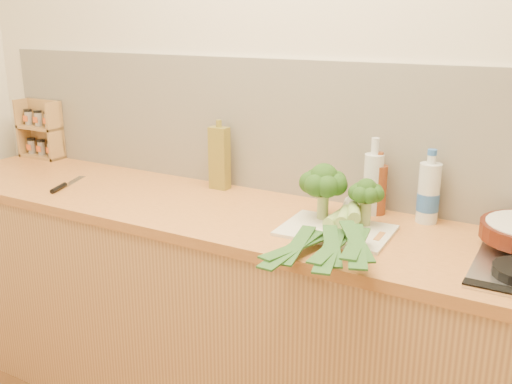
# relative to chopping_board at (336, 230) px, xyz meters

# --- Properties ---
(room_shell) EXTENTS (3.50, 3.50, 3.50)m
(room_shell) POSITION_rel_chopping_board_xyz_m (-0.28, 0.32, 0.26)
(room_shell) COLOR beige
(room_shell) RESTS_ON ground
(counter) EXTENTS (3.20, 0.62, 0.90)m
(counter) POSITION_rel_chopping_board_xyz_m (-0.28, 0.03, -0.46)
(counter) COLOR tan
(counter) RESTS_ON ground
(chopping_board) EXTENTS (0.37, 0.28, 0.01)m
(chopping_board) POSITION_rel_chopping_board_xyz_m (0.00, 0.00, 0.00)
(chopping_board) COLOR beige
(chopping_board) RESTS_ON counter
(broccoli_left) EXTENTS (0.17, 0.17, 0.20)m
(broccoli_left) POSITION_rel_chopping_board_xyz_m (-0.08, 0.08, 0.14)
(broccoli_left) COLOR #91A661
(broccoli_left) RESTS_ON chopping_board
(broccoli_right) EXTENTS (0.12, 0.12, 0.16)m
(broccoli_right) POSITION_rel_chopping_board_xyz_m (0.07, 0.09, 0.12)
(broccoli_right) COLOR #91A661
(broccoli_right) RESTS_ON chopping_board
(leek_front) EXTENTS (0.11, 0.71, 0.04)m
(leek_front) POSITION_rel_chopping_board_xyz_m (-0.02, -0.01, 0.03)
(leek_front) COLOR white
(leek_front) RESTS_ON chopping_board
(leek_mid) EXTENTS (0.21, 0.64, 0.04)m
(leek_mid) POSITION_rel_chopping_board_xyz_m (0.04, -0.05, 0.05)
(leek_mid) COLOR white
(leek_mid) RESTS_ON chopping_board
(leek_back) EXTENTS (0.27, 0.59, 0.04)m
(leek_back) POSITION_rel_chopping_board_xyz_m (0.08, -0.05, 0.06)
(leek_back) COLOR white
(leek_back) RESTS_ON chopping_board
(chefs_knife) EXTENTS (0.12, 0.27, 0.02)m
(chefs_knife) POSITION_rel_chopping_board_xyz_m (-1.21, -0.09, 0.00)
(chefs_knife) COLOR silver
(chefs_knife) RESTS_ON counter
(spice_rack) EXTENTS (0.25, 0.10, 0.29)m
(spice_rack) POSITION_rel_chopping_board_xyz_m (-1.73, 0.27, 0.12)
(spice_rack) COLOR tan
(spice_rack) RESTS_ON counter
(oil_tin) EXTENTS (0.08, 0.05, 0.29)m
(oil_tin) POSITION_rel_chopping_board_xyz_m (-0.62, 0.24, 0.13)
(oil_tin) COLOR olive
(oil_tin) RESTS_ON counter
(glass_bottle) EXTENTS (0.07, 0.07, 0.28)m
(glass_bottle) POSITION_rel_chopping_board_xyz_m (0.04, 0.24, 0.11)
(glass_bottle) COLOR silver
(glass_bottle) RESTS_ON counter
(amber_bottle) EXTENTS (0.06, 0.06, 0.23)m
(amber_bottle) POSITION_rel_chopping_board_xyz_m (0.06, 0.25, 0.09)
(amber_bottle) COLOR brown
(amber_bottle) RESTS_ON counter
(water_bottle) EXTENTS (0.08, 0.08, 0.24)m
(water_bottle) POSITION_rel_chopping_board_xyz_m (0.24, 0.25, 0.10)
(water_bottle) COLOR silver
(water_bottle) RESTS_ON counter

